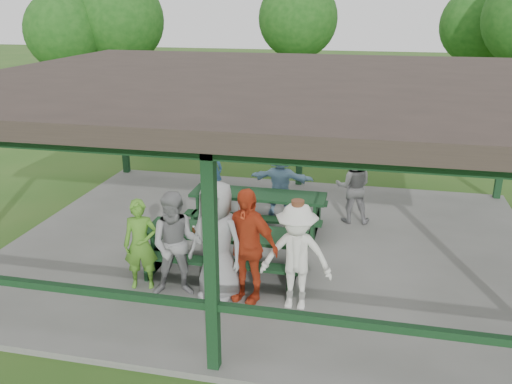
% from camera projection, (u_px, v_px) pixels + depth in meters
% --- Properties ---
extents(ground, '(90.00, 90.00, 0.00)m').
position_uv_depth(ground, '(271.00, 249.00, 10.56)').
color(ground, '#2A541A').
rests_on(ground, ground).
extents(concrete_slab, '(10.00, 8.00, 0.10)m').
position_uv_depth(concrete_slab, '(271.00, 247.00, 10.54)').
color(concrete_slab, '#61615D').
rests_on(concrete_slab, ground).
extents(pavilion_structure, '(10.60, 8.60, 3.24)m').
position_uv_depth(pavilion_structure, '(272.00, 86.00, 9.50)').
color(pavilion_structure, black).
rests_on(pavilion_structure, concrete_slab).
extents(picnic_table_near, '(2.79, 1.39, 0.75)m').
position_uv_depth(picnic_table_near, '(226.00, 245.00, 9.37)').
color(picnic_table_near, black).
rests_on(picnic_table_near, concrete_slab).
extents(picnic_table_far, '(2.77, 1.39, 0.75)m').
position_uv_depth(picnic_table_far, '(258.00, 206.00, 11.19)').
color(picnic_table_far, black).
rests_on(picnic_table_far, concrete_slab).
extents(table_setting, '(2.33, 0.45, 0.10)m').
position_uv_depth(table_setting, '(231.00, 229.00, 9.28)').
color(table_setting, white).
rests_on(table_setting, picnic_table_near).
extents(contestant_green, '(0.63, 0.49, 1.52)m').
position_uv_depth(contestant_green, '(141.00, 244.00, 8.75)').
color(contestant_green, '#4F8D27').
rests_on(contestant_green, concrete_slab).
extents(contestant_grey_left, '(0.98, 0.84, 1.73)m').
position_uv_depth(contestant_grey_left, '(177.00, 245.00, 8.48)').
color(contestant_grey_left, gray).
rests_on(contestant_grey_left, concrete_slab).
extents(contestant_grey_mid, '(1.09, 0.89, 1.93)m').
position_uv_depth(contestant_grey_mid, '(217.00, 241.00, 8.39)').
color(contestant_grey_mid, gray).
rests_on(contestant_grey_mid, concrete_slab).
extents(contestant_red, '(1.17, 0.77, 1.85)m').
position_uv_depth(contestant_red, '(246.00, 245.00, 8.33)').
color(contestant_red, '#B9381A').
rests_on(contestant_red, concrete_slab).
extents(contestant_white_fedora, '(1.10, 0.63, 1.75)m').
position_uv_depth(contestant_white_fedora, '(296.00, 256.00, 8.13)').
color(contestant_white_fedora, silver).
rests_on(contestant_white_fedora, concrete_slab).
extents(spectator_lblue, '(1.43, 0.51, 1.52)m').
position_uv_depth(spectator_lblue, '(281.00, 182.00, 11.78)').
color(spectator_lblue, '#8BB8D7').
rests_on(spectator_lblue, concrete_slab).
extents(spectator_blue, '(0.66, 0.52, 1.60)m').
position_uv_depth(spectator_blue, '(211.00, 167.00, 12.69)').
color(spectator_blue, teal).
rests_on(spectator_blue, concrete_slab).
extents(spectator_grey, '(0.80, 0.64, 1.57)m').
position_uv_depth(spectator_grey, '(353.00, 187.00, 11.39)').
color(spectator_grey, gray).
rests_on(spectator_grey, concrete_slab).
extents(pickup_truck, '(6.46, 3.89, 1.68)m').
position_uv_depth(pickup_truck, '(353.00, 118.00, 18.19)').
color(pickup_truck, silver).
rests_on(pickup_truck, ground).
extents(farm_trailer, '(3.56, 2.12, 1.24)m').
position_uv_depth(farm_trailer, '(189.00, 128.00, 17.89)').
color(farm_trailer, navy).
rests_on(farm_trailer, ground).
extents(tree_far_left, '(3.60, 3.60, 5.62)m').
position_uv_depth(tree_far_left, '(121.00, 20.00, 22.44)').
color(tree_far_left, '#312113').
rests_on(tree_far_left, ground).
extents(tree_left, '(3.59, 3.59, 5.61)m').
position_uv_depth(tree_left, '(298.00, 19.00, 24.56)').
color(tree_left, '#312113').
rests_on(tree_left, ground).
extents(tree_mid, '(3.36, 3.36, 5.25)m').
position_uv_depth(tree_mid, '(479.00, 25.00, 23.64)').
color(tree_mid, '#312113').
rests_on(tree_mid, ground).
extents(tree_edge_left, '(3.21, 3.21, 5.01)m').
position_uv_depth(tree_edge_left, '(65.00, 32.00, 21.88)').
color(tree_edge_left, '#312113').
rests_on(tree_edge_left, ground).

